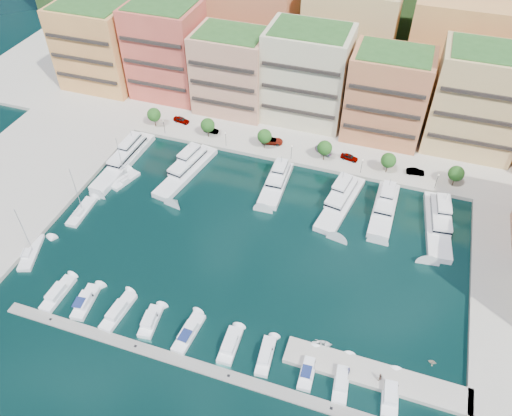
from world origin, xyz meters
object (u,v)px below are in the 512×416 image
object	(u,v)px
sailboat_2	(125,180)
car_0	(181,120)
tree_5	(456,174)
yacht_5	(385,206)
sailboat_1	(81,212)
tree_0	(154,115)
car_4	(349,157)
tender_3	(432,362)
cruiser_5	(230,346)
yacht_1	(187,169)
cruiser_0	(58,294)
tree_4	(388,160)
lamppost_4	(437,179)
yacht_3	(277,181)
cruiser_3	(150,322)
yacht_6	(438,222)
sailboat_0	(31,253)
tree_2	(265,136)
cruiser_1	(85,302)
yacht_4	(341,201)
cruiser_4	(188,333)
tree_3	(325,148)
cruiser_8	(341,379)
lamppost_1	(226,137)
lamppost_3	(362,164)
yacht_0	(126,158)
lamppost_0	(164,125)
lamppost_2	(292,150)
tree_1	(208,125)
tender_0	(322,345)
car_1	(211,130)
person_0	(349,371)
cruiser_2	(118,312)
cruiser_6	(266,356)
cruiser_7	(308,369)
person_1	(379,377)
cruiser_9	(390,394)

from	to	relation	value
sailboat_2	car_0	size ratio (longest dim) A/B	2.82
tree_5	car_0	bearing A→B (deg)	176.82
yacht_5	sailboat_1	world-z (taller)	sailboat_1
tree_0	car_4	distance (m)	54.39
tender_3	car_4	xyz separation A→B (m)	(-24.79, 51.85, 1.39)
cruiser_5	sailboat_2	distance (m)	54.11
car_4	yacht_1	bearing A→B (deg)	123.43
cruiser_0	tree_4	bearing A→B (deg)	46.03
lamppost_4	yacht_3	distance (m)	38.28
cruiser_3	yacht_6	bearing A→B (deg)	41.67
tree_0	sailboat_0	bearing A→B (deg)	-94.49
yacht_6	car_4	size ratio (longest dim) A/B	4.76
tree_2	sailboat_2	bearing A→B (deg)	-141.58
lamppost_4	cruiser_1	world-z (taller)	lamppost_4
yacht_4	cruiser_4	xyz separation A→B (m)	(-19.43, -44.00, -0.52)
yacht_4	cruiser_3	world-z (taller)	yacht_4
tree_4	yacht_1	distance (m)	50.02
tree_3	cruiser_8	world-z (taller)	tree_3
tree_4	lamppost_1	distance (m)	42.07
lamppost_3	cruiser_8	distance (m)	56.28
lamppost_1	yacht_0	distance (m)	26.51
lamppost_0	yacht_5	bearing A→B (deg)	-9.86
lamppost_2	cruiser_0	xyz separation A→B (m)	(-32.05, -55.80, -3.28)
tree_1	tender_0	world-z (taller)	tree_1
cruiser_5	sailboat_1	xyz separation A→B (m)	(-45.03, 21.77, -0.24)
yacht_3	car_1	xyz separation A→B (m)	(-23.27, 14.45, 0.47)
sailboat_2	car_1	size ratio (longest dim) A/B	3.20
yacht_6	car_0	distance (m)	73.81
lamppost_4	yacht_4	xyz separation A→B (m)	(-20.51, -11.82, -2.73)
car_4	lamppost_1	bearing A→B (deg)	107.20
cruiser_1	person_0	world-z (taller)	person_0
cruiser_2	cruiser_6	size ratio (longest dim) A/B	1.18
yacht_3	tender_0	world-z (taller)	yacht_3
tree_0	cruiser_1	distance (m)	59.97
lamppost_1	cruiser_3	distance (m)	56.22
lamppost_0	cruiser_7	world-z (taller)	lamppost_0
tree_5	car_1	size ratio (longest dim) A/B	1.37
yacht_1	sailboat_0	size ratio (longest dim) A/B	1.73
cruiser_8	cruiser_6	bearing A→B (deg)	179.94
yacht_5	sailboat_0	world-z (taller)	sailboat_0
lamppost_4	tree_2	bearing A→B (deg)	177.01
tree_0	yacht_4	distance (m)	57.37
yacht_3	tender_0	distance (m)	45.32
yacht_1	person_1	bearing A→B (deg)	-37.51
cruiser_1	yacht_3	bearing A→B (deg)	61.49
tree_3	tender_0	bearing A→B (deg)	-77.19
cruiser_9	tender_0	size ratio (longest dim) A/B	2.35
sailboat_0	sailboat_1	bearing A→B (deg)	77.57
lamppost_3	cruiser_4	xyz separation A→B (m)	(-21.94, -55.82, -3.26)
tender_3	lamppost_3	bearing A→B (deg)	27.54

